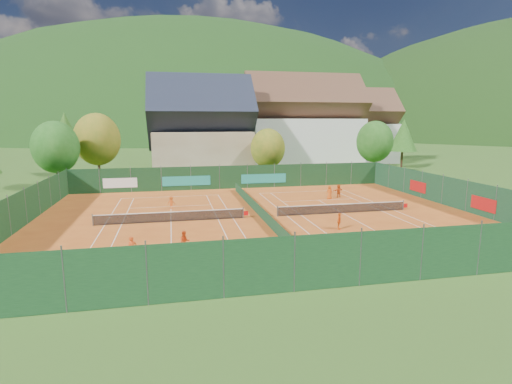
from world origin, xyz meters
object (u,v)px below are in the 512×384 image
Objects in this scene: player_left_far at (171,203)px; player_right_far_b at (339,191)px; player_right_near at (339,221)px; ball_hopper at (447,243)px; player_left_near at (132,249)px; player_right_far_a at (329,192)px; hotel_block_a at (303,128)px; hotel_block_b at (354,131)px; chalet at (201,134)px; player_left_mid at (185,242)px.

player_right_far_b reaches higher than player_left_far.
player_right_far_b is at bearing 5.52° from player_right_near.
player_left_near is at bearing 173.08° from ball_hopper.
player_right_far_a is 1.03× the size of player_right_far_b.
player_left_far is at bearing -127.98° from hotel_block_a.
player_right_far_a is at bearing -158.05° from player_left_far.
player_right_near is (13.24, -10.67, 0.06)m from player_left_far.
hotel_block_b reaches higher than player_right_far_a.
hotel_block_b reaches higher than player_right_near.
hotel_block_a reaches higher than player_right_near.
ball_hopper is at bearing 67.26° from player_right_far_b.
chalet is 19.94m from hotel_block_a.
ball_hopper is 20.73m from player_left_near.
player_right_near is (-24.69, -49.33, -5.93)m from hotel_block_b.
player_right_near reaches higher than player_left_far.
ball_hopper is at bearing -20.28° from player_left_mid.
chalet is 10.86× the size of player_left_mid.
player_right_near is (-4.90, 6.63, 0.13)m from ball_hopper.
hotel_block_b is at bearing 70.52° from ball_hopper.
player_left_near is at bearing -174.04° from player_left_mid.
player_left_far is (-4.93, -24.66, -6.00)m from chalet.
player_left_mid is 1.09× the size of player_right_near.
chalet is 11.79× the size of player_right_near.
player_right_far_b is (-5.14, -28.47, -6.62)m from hotel_block_a.
player_right_near is at bearing 158.51° from player_left_far.
hotel_block_a is 15.72× the size of player_right_near.
player_right_far_b is at bearing -117.69° from hotel_block_b.
player_left_near reaches higher than player_left_mid.
hotel_block_a is at bearing 14.39° from player_right_near.
chalet is 0.75× the size of hotel_block_a.
chalet is at bearing -162.47° from hotel_block_a.
player_right_near is 0.88× the size of player_right_far_a.
player_right_near is 14.00m from player_right_far_b.
chalet is at bearing 74.73° from player_left_mid.
player_right_far_a is at bearing 7.91° from player_right_far_b.
chalet is at bearing 107.47° from ball_hopper.
hotel_block_a reaches higher than player_right_far_a.
hotel_block_a is 27.00× the size of ball_hopper.
hotel_block_b is (14.00, 8.00, -0.76)m from hotel_block_a.
player_left_mid is 22.52m from player_right_far_a.
chalet is 27.05m from player_right_far_b.
ball_hopper is 17.63m from player_left_mid.
player_left_far is 0.83× the size of player_right_far_b.
player_right_far_a is at bearing -102.68° from hotel_block_a.
player_right_near is 12.74m from player_right_far_a.
player_left_near is 16.22m from player_right_near.
player_right_far_b is (21.23, 16.99, -0.02)m from player_left_near.
hotel_block_b is 41.60m from player_right_far_b.
chalet reaches higher than player_left_mid.
player_right_far_b is (-19.14, -36.47, -5.86)m from hotel_block_b.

